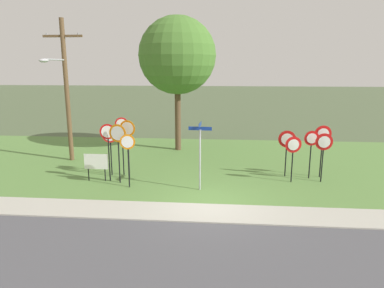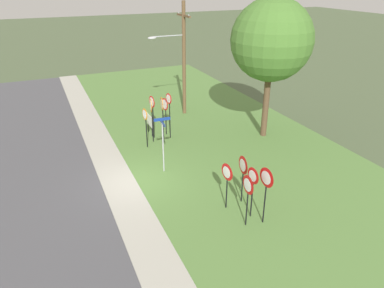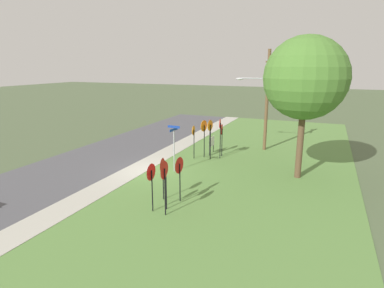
{
  "view_description": "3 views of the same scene",
  "coord_description": "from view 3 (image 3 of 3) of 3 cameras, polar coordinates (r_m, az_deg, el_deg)",
  "views": [
    {
      "loc": [
        0.44,
        -12.44,
        5.17
      ],
      "look_at": [
        -0.95,
        3.39,
        1.61
      ],
      "focal_mm": 32.73,
      "sensor_mm": 36.0,
      "label": 1
    },
    {
      "loc": [
        14.75,
        -3.49,
        9.04
      ],
      "look_at": [
        -0.83,
        3.27,
        1.07
      ],
      "focal_mm": 33.79,
      "sensor_mm": 36.0,
      "label": 2
    },
    {
      "loc": [
        16.56,
        9.89,
        6.49
      ],
      "look_at": [
        -0.95,
        2.55,
        1.76
      ],
      "focal_mm": 30.01,
      "sensor_mm": 36.0,
      "label": 3
    }
  ],
  "objects": [
    {
      "name": "yield_sign_center",
      "position": [
        13.81,
        -5.0,
        -5.55
      ],
      "size": [
        0.8,
        0.12,
        2.46
      ],
      "rotation": [
        0.0,
        0.0,
        0.09
      ],
      "color": "black",
      "rests_on": "grass_median"
    },
    {
      "name": "stop_sign_near_right",
      "position": [
        22.26,
        5.02,
        2.36
      ],
      "size": [
        0.62,
        0.13,
        2.79
      ],
      "rotation": [
        0.0,
        0.0,
        0.16
      ],
      "color": "black",
      "rests_on": "grass_median"
    },
    {
      "name": "road_asphalt",
      "position": [
        23.07,
        -18.07,
        -3.05
      ],
      "size": [
        44.0,
        6.4,
        0.01
      ],
      "primitive_type": "cube",
      "color": "#4C4C51",
      "rests_on": "ground_plane"
    },
    {
      "name": "yield_sign_far_left",
      "position": [
        15.26,
        -2.3,
        -4.41
      ],
      "size": [
        0.8,
        0.12,
        2.21
      ],
      "rotation": [
        0.0,
        0.0,
        -0.08
      ],
      "color": "black",
      "rests_on": "grass_median"
    },
    {
      "name": "oak_tree_left",
      "position": [
        18.9,
        19.53,
        10.96
      ],
      "size": [
        4.58,
        4.58,
        8.02
      ],
      "color": "brown",
      "rests_on": "grass_median"
    },
    {
      "name": "notice_board",
      "position": [
        23.71,
        3.53,
        0.26
      ],
      "size": [
        1.1,
        0.06,
        1.25
      ],
      "rotation": [
        0.0,
        0.0,
        0.02
      ],
      "color": "black",
      "rests_on": "grass_median"
    },
    {
      "name": "stop_sign_far_center",
      "position": [
        22.04,
        3.25,
        2.34
      ],
      "size": [
        0.73,
        0.13,
        2.75
      ],
      "rotation": [
        0.0,
        0.0,
        -0.14
      ],
      "color": "black",
      "rests_on": "grass_median"
    },
    {
      "name": "ground_plane",
      "position": [
        20.35,
        -7.71,
        -4.74
      ],
      "size": [
        160.0,
        160.0,
        0.0
      ],
      "primitive_type": "plane",
      "color": "#4C5B3D"
    },
    {
      "name": "utility_pole",
      "position": [
        24.93,
        12.76,
        8.27
      ],
      "size": [
        2.1,
        2.58,
        7.53
      ],
      "color": "brown",
      "rests_on": "grass_median"
    },
    {
      "name": "stop_sign_far_left",
      "position": [
        22.23,
        0.3,
        1.59
      ],
      "size": [
        0.65,
        0.12,
        2.33
      ],
      "rotation": [
        0.0,
        0.0,
        0.11
      ],
      "color": "black",
      "rests_on": "grass_median"
    },
    {
      "name": "stop_sign_near_left",
      "position": [
        22.51,
        2.14,
        2.46
      ],
      "size": [
        0.79,
        0.17,
        2.66
      ],
      "rotation": [
        0.0,
        0.0,
        -0.18
      ],
      "color": "black",
      "rests_on": "grass_median"
    },
    {
      "name": "sidewalk_strip",
      "position": [
        20.74,
        -9.62,
        -4.36
      ],
      "size": [
        44.0,
        1.6,
        0.06
      ],
      "primitive_type": "cube",
      "color": "#ADAA9E",
      "rests_on": "ground_plane"
    },
    {
      "name": "stop_sign_far_right",
      "position": [
        22.92,
        3.14,
        2.52
      ],
      "size": [
        0.68,
        0.13,
        2.63
      ],
      "rotation": [
        0.0,
        0.0,
        0.14
      ],
      "color": "black",
      "rests_on": "grass_median"
    },
    {
      "name": "grass_median",
      "position": [
        18.2,
        8.96,
        -7.02
      ],
      "size": [
        44.0,
        12.0,
        0.04
      ],
      "primitive_type": "cube",
      "color": "#567F3D",
      "rests_on": "ground_plane"
    },
    {
      "name": "stop_sign_center_tall",
      "position": [
        22.87,
        5.31,
        1.96
      ],
      "size": [
        0.75,
        0.13,
        2.35
      ],
      "rotation": [
        0.0,
        0.0,
        0.13
      ],
      "color": "black",
      "rests_on": "grass_median"
    },
    {
      "name": "street_name_post",
      "position": [
        19.52,
        -3.22,
        -0.06
      ],
      "size": [
        0.96,
        0.82,
        2.87
      ],
      "rotation": [
        0.0,
        0.0,
        -0.06
      ],
      "color": "#9EA0A8",
      "rests_on": "grass_median"
    },
    {
      "name": "yield_sign_far_right",
      "position": [
        14.43,
        -4.79,
        -5.42
      ],
      "size": [
        0.69,
        0.12,
        2.25
      ],
      "rotation": [
        0.0,
        0.0,
        0.09
      ],
      "color": "black",
      "rests_on": "grass_median"
    },
    {
      "name": "yield_sign_near_right",
      "position": [
        14.31,
        -7.29,
        -5.69
      ],
      "size": [
        0.77,
        0.1,
        2.24
      ],
      "rotation": [
        0.0,
        0.0,
        -0.0
      ],
      "color": "black",
      "rests_on": "grass_median"
    },
    {
      "name": "yield_sign_near_left",
      "position": [
        15.53,
        -5.3,
        -4.47
      ],
      "size": [
        0.73,
        0.14,
        2.1
      ],
      "rotation": [
        0.0,
        0.0,
        0.15
      ],
      "color": "black",
      "rests_on": "grass_median"
    }
  ]
}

